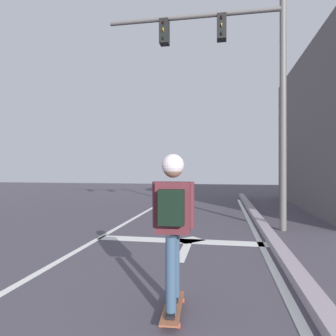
{
  "coord_description": "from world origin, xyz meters",
  "views": [
    {
      "loc": [
        2.55,
        0.98,
        1.54
      ],
      "look_at": [
        1.32,
        7.8,
        1.54
      ],
      "focal_mm": 32.32,
      "sensor_mm": 36.0,
      "label": 1
    }
  ],
  "objects": [
    {
      "name": "lane_line_center",
      "position": [
        -0.12,
        6.0,
        0.0
      ],
      "size": [
        0.12,
        20.0,
        0.01
      ],
      "primitive_type": "cube",
      "color": "white",
      "rests_on": "ground"
    },
    {
      "name": "skater",
      "position": [
        2.03,
        4.1,
        1.1
      ],
      "size": [
        0.45,
        0.61,
        1.61
      ],
      "color": "#374F6A",
      "rests_on": "skateboard"
    },
    {
      "name": "lane_line_curbside",
      "position": [
        3.31,
        6.0,
        0.0
      ],
      "size": [
        0.12,
        20.0,
        0.01
      ],
      "primitive_type": "cube",
      "color": "white",
      "rests_on": "ground"
    },
    {
      "name": "lane_arrow_head",
      "position": [
        1.85,
        7.42,
        0.0
      ],
      "size": [
        0.71,
        0.71,
        0.01
      ],
      "primitive_type": "cube",
      "rotation": [
        0.0,
        0.0,
        0.79
      ],
      "color": "white",
      "rests_on": "ground"
    },
    {
      "name": "curb_strip",
      "position": [
        3.56,
        6.0,
        0.07
      ],
      "size": [
        0.24,
        24.0,
        0.14
      ],
      "primitive_type": "cube",
      "color": "#9F919B",
      "rests_on": "ground"
    },
    {
      "name": "lane_arrow_stem",
      "position": [
        1.85,
        6.57,
        0.0
      ],
      "size": [
        0.16,
        1.4,
        0.01
      ],
      "primitive_type": "cube",
      "color": "white",
      "rests_on": "ground"
    },
    {
      "name": "skateboard",
      "position": [
        2.03,
        4.12,
        0.07
      ],
      "size": [
        0.24,
        0.82,
        0.09
      ],
      "color": "#945335",
      "rests_on": "ground"
    },
    {
      "name": "traffic_signal_mast",
      "position": [
        2.9,
        8.82,
        4.13
      ],
      "size": [
        4.56,
        0.34,
        5.96
      ],
      "color": "#5F5C59",
      "rests_on": "ground"
    },
    {
      "name": "stop_bar",
      "position": [
        1.67,
        7.32,
        0.0
      ],
      "size": [
        3.58,
        0.4,
        0.01
      ],
      "primitive_type": "cube",
      "color": "white",
      "rests_on": "ground"
    }
  ]
}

